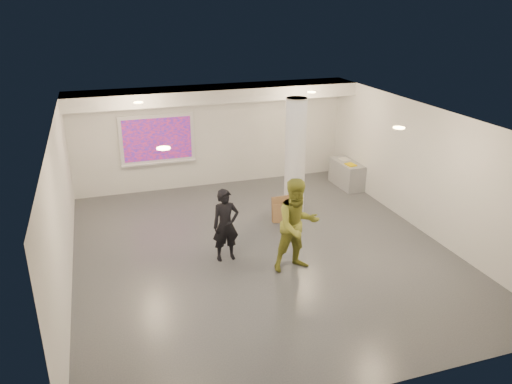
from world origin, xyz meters
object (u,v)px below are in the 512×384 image
object	(u,v)px
column	(295,157)
man	(297,225)
projection_screen	(157,140)
woman	(226,225)
credenza	(347,174)

from	to	relation	value
column	man	xyz separation A→B (m)	(-1.07, -2.76, -0.52)
projection_screen	man	distance (m)	5.81
projection_screen	man	xyz separation A→B (m)	(2.03, -5.41, -0.55)
woman	man	xyz separation A→B (m)	(1.27, -0.85, 0.19)
credenza	woman	xyz separation A→B (m)	(-4.56, -3.21, 0.42)
projection_screen	man	size ratio (longest dim) A/B	1.07
credenza	column	bearing A→B (deg)	-151.10
projection_screen	credenza	bearing A→B (deg)	-14.31
projection_screen	woman	bearing A→B (deg)	-80.54
column	woman	distance (m)	3.10
projection_screen	woman	size ratio (longest dim) A/B	1.33
credenza	projection_screen	bearing A→B (deg)	164.32
projection_screen	woman	world-z (taller)	projection_screen
column	man	world-z (taller)	column
credenza	woman	world-z (taller)	woman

